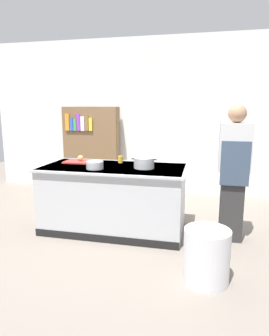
# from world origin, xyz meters

# --- Properties ---
(ground_plane) EXTENTS (10.00, 10.00, 0.00)m
(ground_plane) POSITION_xyz_m (0.00, 0.00, 0.00)
(ground_plane) COLOR slate
(back_wall) EXTENTS (6.40, 0.12, 3.00)m
(back_wall) POSITION_xyz_m (0.00, 2.10, 1.50)
(back_wall) COLOR white
(back_wall) RESTS_ON ground_plane
(counter_island) EXTENTS (1.98, 0.98, 0.90)m
(counter_island) POSITION_xyz_m (0.00, -0.00, 0.47)
(counter_island) COLOR #B7BABF
(counter_island) RESTS_ON ground_plane
(cutting_board) EXTENTS (0.40, 0.28, 0.02)m
(cutting_board) POSITION_xyz_m (-0.58, 0.17, 0.91)
(cutting_board) COLOR red
(cutting_board) RESTS_ON counter_island
(onion) EXTENTS (0.08, 0.08, 0.08)m
(onion) POSITION_xyz_m (-0.56, 0.20, 0.96)
(onion) COLOR tan
(onion) RESTS_ON cutting_board
(stock_pot) EXTENTS (0.33, 0.27, 0.14)m
(stock_pot) POSITION_xyz_m (0.43, -0.02, 0.97)
(stock_pot) COLOR #B7BABF
(stock_pot) RESTS_ON counter_island
(mixing_bowl) EXTENTS (0.22, 0.22, 0.10)m
(mixing_bowl) POSITION_xyz_m (-0.18, -0.22, 0.95)
(mixing_bowl) COLOR #B7BABF
(mixing_bowl) RESTS_ON counter_island
(juice_cup) EXTENTS (0.07, 0.07, 0.10)m
(juice_cup) POSITION_xyz_m (0.02, 0.28, 0.95)
(juice_cup) COLOR yellow
(juice_cup) RESTS_ON counter_island
(trash_bin) EXTENTS (0.45, 0.45, 0.54)m
(trash_bin) POSITION_xyz_m (1.25, -1.04, 0.27)
(trash_bin) COLOR silver
(trash_bin) RESTS_ON ground_plane
(person_chef) EXTENTS (0.38, 0.25, 1.72)m
(person_chef) POSITION_xyz_m (1.56, 0.01, 0.91)
(person_chef) COLOR #2F2F2F
(person_chef) RESTS_ON ground_plane
(bookshelf) EXTENTS (1.10, 0.31, 1.70)m
(bookshelf) POSITION_xyz_m (-1.00, 1.80, 0.85)
(bookshelf) COLOR brown
(bookshelf) RESTS_ON ground_plane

